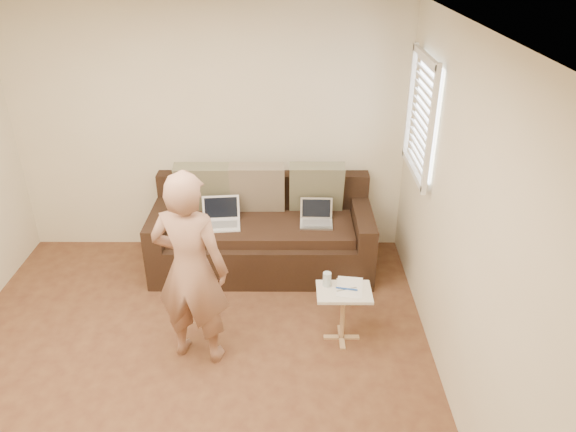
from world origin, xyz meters
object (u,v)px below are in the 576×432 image
(sofa, at_px, (262,230))
(person, at_px, (191,270))
(side_table, at_px, (343,315))
(striped_box, at_px, (350,291))
(laptop_white, at_px, (221,226))
(drinking_glass, at_px, (327,279))
(laptop_silver, at_px, (316,225))

(sofa, xyz_separation_m, person, (-0.48, -1.34, 0.40))
(person, relative_size, side_table, 3.33)
(person, height_order, striped_box, person)
(sofa, bearing_deg, laptop_white, -165.94)
(drinking_glass, bearing_deg, laptop_silver, 92.56)
(striped_box, bearing_deg, laptop_white, 159.16)
(sofa, distance_m, person, 1.48)
(person, relative_size, striped_box, 6.54)
(laptop_silver, relative_size, laptop_white, 0.87)
(sofa, relative_size, striped_box, 8.73)
(laptop_white, bearing_deg, person, -99.23)
(sofa, distance_m, laptop_white, 0.42)
(laptop_silver, height_order, laptop_white, laptop_white)
(striped_box, bearing_deg, side_table, -102.25)
(person, xyz_separation_m, striped_box, (1.33, 0.77, -0.75))
(person, bearing_deg, sofa, -96.78)
(side_table, bearing_deg, laptop_white, 136.88)
(laptop_silver, bearing_deg, laptop_white, -175.99)
(sofa, height_order, drinking_glass, sofa)
(side_table, height_order, striped_box, side_table)
(laptop_silver, distance_m, person, 1.66)
(sofa, bearing_deg, drinking_glass, -61.30)
(laptop_silver, bearing_deg, person, -126.60)
(person, relative_size, drinking_glass, 13.75)
(person, distance_m, side_table, 1.35)
(laptop_white, bearing_deg, striped_box, -26.46)
(laptop_silver, distance_m, drinking_glass, 1.01)
(drinking_glass, bearing_deg, striped_box, 62.15)
(laptop_silver, height_order, side_table, laptop_silver)
(person, xyz_separation_m, side_table, (1.20, 0.19, -0.58))
(sofa, relative_size, laptop_silver, 6.86)
(laptop_white, height_order, drinking_glass, laptop_white)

